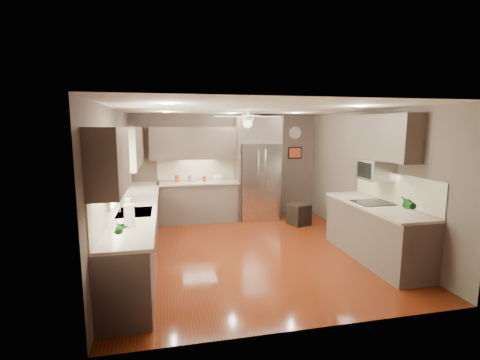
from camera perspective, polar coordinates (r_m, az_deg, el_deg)
name	(u,v)px	position (r m, az deg, el deg)	size (l,w,h in m)	color
floor	(251,251)	(6.36, 1.85, -11.52)	(5.00, 5.00, 0.00)	#4F1C0A
ceiling	(252,109)	(5.97, 1.97, 11.59)	(5.00, 5.00, 0.00)	white
wall_back	(226,166)	(8.47, -2.23, 2.27)	(4.50, 4.50, 0.00)	brown
wall_front	(310,219)	(3.72, 11.42, -6.28)	(4.50, 4.50, 0.00)	brown
wall_left	(116,187)	(5.92, -19.74, -1.05)	(5.00, 5.00, 0.00)	brown
wall_right	(368,178)	(6.94, 20.23, 0.31)	(5.00, 5.00, 0.00)	brown
canister_a	(177,179)	(8.09, -10.28, 0.19)	(0.11, 0.11, 0.17)	#993510
canister_b	(190,179)	(8.13, -8.25, 0.22)	(0.09, 0.09, 0.14)	silver
canister_c	(193,178)	(8.10, -7.70, 0.34)	(0.10, 0.10, 0.17)	beige
canister_d	(204,179)	(8.14, -5.90, 0.20)	(0.08, 0.08, 0.13)	#993510
soap_bottle	(128,200)	(5.84, -17.84, -3.18)	(0.09, 0.09, 0.20)	white
potted_plant_left	(121,229)	(4.12, -18.98, -7.55)	(0.15, 0.10, 0.29)	#18571D
potted_plant_right	(408,204)	(5.54, 25.84, -3.52)	(0.19, 0.15, 0.34)	#18571D
bowl	(218,180)	(8.19, -3.65, 0.06)	(0.24, 0.24, 0.06)	beige
left_run	(138,229)	(6.20, -16.46, -7.72)	(0.65, 4.70, 1.45)	#4F4039
back_run	(198,201)	(8.21, -6.84, -3.41)	(1.85, 0.65, 1.45)	#4F4039
uppers	(204,145)	(6.54, -5.94, 5.79)	(4.50, 4.70, 0.95)	#4F4039
window	(112,172)	(5.38, -20.26, 1.23)	(0.05, 1.12, 0.92)	#BFF2B2
sink	(135,214)	(5.46, -16.89, -5.37)	(0.50, 0.70, 0.32)	silver
refrigerator	(258,170)	(8.29, 2.95, 1.71)	(1.06, 0.75, 2.45)	silver
right_run	(375,231)	(6.27, 21.30, -7.78)	(0.70, 2.20, 1.45)	#4F4039
microwave	(375,170)	(6.33, 21.28, 1.59)	(0.43, 0.55, 0.34)	silver
ceiling_fan	(248,119)	(6.26, 1.28, 9.92)	(1.18, 1.18, 0.32)	white
recessed_lights	(244,110)	(6.35, 0.71, 11.37)	(2.84, 3.14, 0.01)	white
wall_clock	(295,133)	(8.87, 9.06, 7.65)	(0.30, 0.03, 0.30)	white
framed_print	(295,153)	(8.89, 8.99, 4.42)	(0.36, 0.03, 0.30)	black
stool	(299,214)	(8.02, 9.64, -5.56)	(0.52, 0.52, 0.48)	black
paper_towel	(129,216)	(4.66, -17.69, -5.61)	(0.13, 0.13, 0.32)	white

